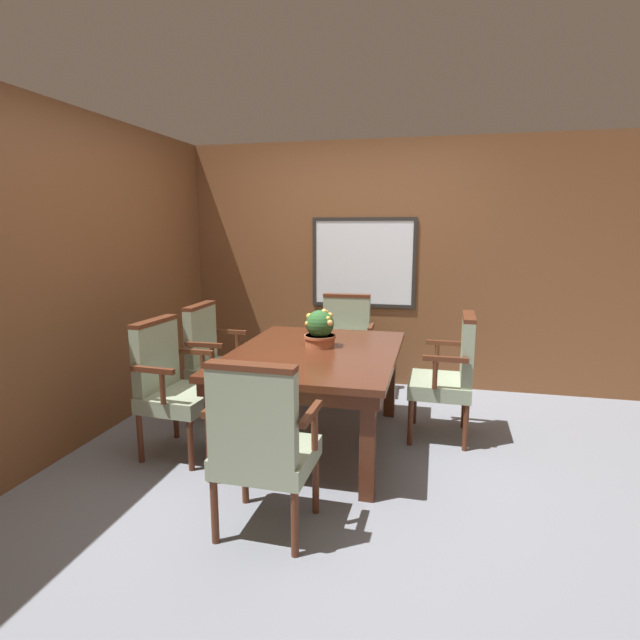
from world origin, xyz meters
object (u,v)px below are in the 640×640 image
at_px(potted_plant, 320,329).
at_px(chair_right_far, 450,372).
at_px(chair_left_far, 214,356).
at_px(dining_table, 315,363).
at_px(chair_left_near, 171,382).
at_px(chair_head_near, 261,442).
at_px(chair_head_far, 345,342).

bearing_deg(potted_plant, chair_right_far, 12.21).
bearing_deg(chair_left_far, potted_plant, -102.56).
distance_m(dining_table, chair_right_far, 1.04).
xyz_separation_m(chair_right_far, chair_left_near, (-1.94, -0.72, 0.00)).
xyz_separation_m(chair_head_near, chair_left_far, (-0.98, 1.53, 0.00)).
relative_size(chair_head_far, chair_right_far, 1.00).
distance_m(chair_head_near, chair_left_near, 1.26).
distance_m(dining_table, chair_left_near, 1.04).
height_order(chair_head_far, potted_plant, potted_plant).
bearing_deg(potted_plant, chair_head_far, 89.71).
height_order(dining_table, chair_left_near, chair_left_near).
bearing_deg(chair_head_far, chair_head_near, -92.10).
relative_size(chair_head_near, potted_plant, 3.37).
bearing_deg(chair_right_far, dining_table, -69.49).
bearing_deg(chair_left_near, chair_head_far, -28.66).
relative_size(chair_right_far, chair_head_near, 1.00).
distance_m(chair_head_near, potted_plant, 1.35).
height_order(chair_head_far, chair_right_far, same).
bearing_deg(dining_table, chair_head_far, 89.56).
relative_size(dining_table, potted_plant, 5.53).
bearing_deg(potted_plant, chair_head_near, -90.07).
bearing_deg(chair_head_far, dining_table, -92.37).
xyz_separation_m(chair_head_far, chair_left_near, (-0.97, -1.52, 0.00)).
height_order(dining_table, chair_head_far, chair_head_far).
xyz_separation_m(dining_table, chair_right_far, (0.98, 0.34, -0.10)).
bearing_deg(dining_table, chair_right_far, 19.31).
height_order(chair_head_far, chair_left_far, same).
height_order(dining_table, chair_head_near, chair_head_near).
distance_m(dining_table, chair_head_far, 1.15).
height_order(dining_table, chair_left_far, chair_left_far).
height_order(dining_table, chair_right_far, chair_right_far).
bearing_deg(chair_head_near, dining_table, -88.58).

